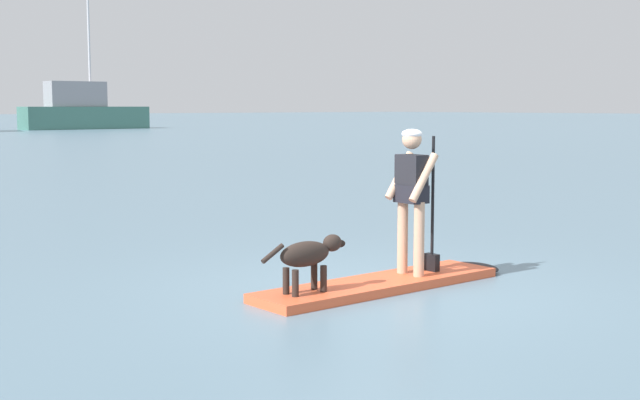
{
  "coord_description": "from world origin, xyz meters",
  "views": [
    {
      "loc": [
        -6.49,
        -6.68,
        2.0
      ],
      "look_at": [
        0.0,
        1.0,
        0.9
      ],
      "focal_mm": 48.39,
      "sensor_mm": 36.0,
      "label": 1
    }
  ],
  "objects_px": {
    "paddleboard": "(394,282)",
    "dog": "(309,255)",
    "person_paddler": "(412,190)",
    "moored_boat_port": "(83,111)"
  },
  "relations": [
    {
      "from": "dog",
      "to": "moored_boat_port",
      "type": "bearing_deg",
      "value": 66.97
    },
    {
      "from": "person_paddler",
      "to": "dog",
      "type": "distance_m",
      "value": 1.59
    },
    {
      "from": "person_paddler",
      "to": "moored_boat_port",
      "type": "height_order",
      "value": "moored_boat_port"
    },
    {
      "from": "person_paddler",
      "to": "moored_boat_port",
      "type": "xyz_separation_m",
      "value": [
        25.55,
        63.62,
        0.49
      ]
    },
    {
      "from": "paddleboard",
      "to": "person_paddler",
      "type": "height_order",
      "value": "person_paddler"
    },
    {
      "from": "paddleboard",
      "to": "dog",
      "type": "relative_size",
      "value": 3.14
    },
    {
      "from": "dog",
      "to": "moored_boat_port",
      "type": "height_order",
      "value": "moored_boat_port"
    },
    {
      "from": "moored_boat_port",
      "to": "person_paddler",
      "type": "bearing_deg",
      "value": -111.88
    },
    {
      "from": "dog",
      "to": "person_paddler",
      "type": "bearing_deg",
      "value": -0.97
    },
    {
      "from": "paddleboard",
      "to": "moored_boat_port",
      "type": "bearing_deg",
      "value": 67.9
    }
  ]
}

